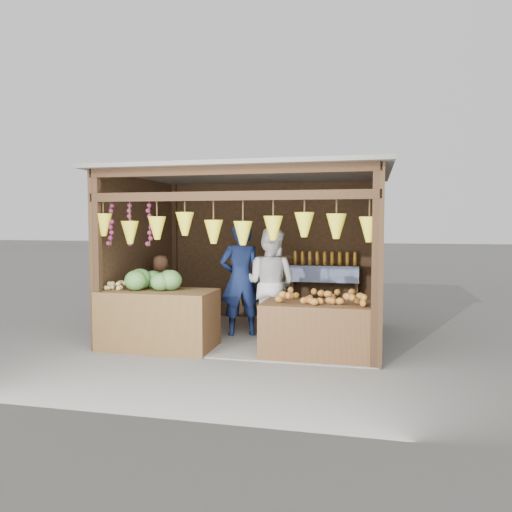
# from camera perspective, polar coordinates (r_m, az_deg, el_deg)

# --- Properties ---
(ground) EXTENTS (80.00, 80.00, 0.00)m
(ground) POSITION_cam_1_polar(r_m,az_deg,el_deg) (8.27, -0.41, -9.08)
(ground) COLOR #514F49
(ground) RESTS_ON ground
(stall_structure) EXTENTS (4.30, 3.30, 2.66)m
(stall_structure) POSITION_cam_1_polar(r_m,az_deg,el_deg) (8.03, -0.72, 2.53)
(stall_structure) COLOR slate
(stall_structure) RESTS_ON ground
(back_shelf) EXTENTS (1.25, 0.32, 1.32)m
(back_shelf) POSITION_cam_1_polar(r_m,az_deg,el_deg) (9.22, 7.82, -2.29)
(back_shelf) COLOR #382314
(back_shelf) RESTS_ON ground
(counter_left) EXTENTS (1.65, 0.85, 0.86)m
(counter_left) POSITION_cam_1_polar(r_m,az_deg,el_deg) (7.50, -11.08, -7.12)
(counter_left) COLOR #4A2F18
(counter_left) RESTS_ON ground
(counter_right) EXTENTS (1.57, 0.85, 0.75)m
(counter_right) POSITION_cam_1_polar(r_m,az_deg,el_deg) (6.99, 7.30, -8.36)
(counter_right) COLOR #452617
(counter_right) RESTS_ON ground
(stool) EXTENTS (0.29, 0.29, 0.28)m
(stool) POSITION_cam_1_polar(r_m,az_deg,el_deg) (8.70, -10.79, -7.58)
(stool) COLOR black
(stool) RESTS_ON ground
(man_standing) EXTENTS (0.80, 0.68, 1.85)m
(man_standing) POSITION_cam_1_polar(r_m,az_deg,el_deg) (8.08, -1.78, -2.71)
(man_standing) COLOR #121D44
(man_standing) RESTS_ON ground
(woman_standing) EXTENTS (1.02, 0.90, 1.77)m
(woman_standing) POSITION_cam_1_polar(r_m,az_deg,el_deg) (7.92, 1.70, -3.16)
(woman_standing) COLOR silver
(woman_standing) RESTS_ON ground
(vendor_seated) EXTENTS (0.59, 0.57, 1.03)m
(vendor_seated) POSITION_cam_1_polar(r_m,az_deg,el_deg) (8.59, -10.84, -3.32)
(vendor_seated) COLOR #533521
(vendor_seated) RESTS_ON stool
(melon_pile) EXTENTS (1.00, 0.50, 0.32)m
(melon_pile) POSITION_cam_1_polar(r_m,az_deg,el_deg) (7.46, -11.58, -2.60)
(melon_pile) COLOR #155117
(melon_pile) RESTS_ON counter_left
(tanfruit_pile) EXTENTS (0.34, 0.40, 0.13)m
(tanfruit_pile) POSITION_cam_1_polar(r_m,az_deg,el_deg) (7.66, -15.78, -3.21)
(tanfruit_pile) COLOR #9F8849
(tanfruit_pile) RESTS_ON counter_left
(mango_pile) EXTENTS (1.40, 0.64, 0.22)m
(mango_pile) POSITION_cam_1_polar(r_m,az_deg,el_deg) (6.92, 7.47, -4.41)
(mango_pile) COLOR #BB3B18
(mango_pile) RESTS_ON counter_right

